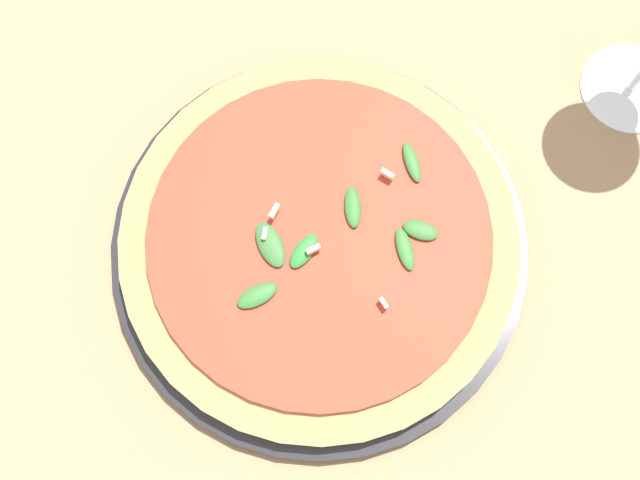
% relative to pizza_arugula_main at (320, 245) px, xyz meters
% --- Properties ---
extents(ground_plane, '(6.00, 6.00, 0.00)m').
position_rel_pizza_arugula_main_xyz_m(ground_plane, '(-0.00, 0.00, -0.02)').
color(ground_plane, '#9E7A56').
extents(pizza_arugula_main, '(0.33, 0.33, 0.05)m').
position_rel_pizza_arugula_main_xyz_m(pizza_arugula_main, '(0.00, 0.00, 0.00)').
color(pizza_arugula_main, black).
rests_on(pizza_arugula_main, ground_plane).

